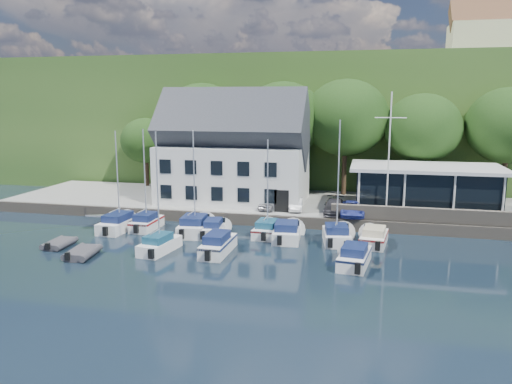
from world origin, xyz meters
TOP-DOWN VIEW (x-y plane):
  - ground at (0.00, 0.00)m, footprint 180.00×180.00m
  - quay at (0.00, 17.50)m, footprint 60.00×13.00m
  - quay_face at (0.00, 11.00)m, footprint 60.00×0.30m
  - hillside at (0.00, 62.00)m, footprint 160.00×75.00m
  - field_patch at (8.00, 70.00)m, footprint 50.00×30.00m
  - farmhouse at (22.00, 52.00)m, footprint 10.40×7.00m
  - harbor_building at (-7.00, 16.50)m, footprint 14.40×8.20m
  - club_pavilion at (11.00, 16.00)m, footprint 13.20×7.20m
  - seawall at (12.00, 11.40)m, footprint 18.00×0.50m
  - gangway at (-16.50, 9.00)m, footprint 1.20×6.00m
  - car_silver at (-2.68, 13.51)m, footprint 2.06×3.59m
  - car_white at (-0.37, 13.61)m, footprint 1.52×3.41m
  - car_dgrey at (3.14, 13.05)m, footprint 1.89×4.40m
  - car_blue at (4.70, 12.55)m, footprint 1.73×3.91m
  - flagpole at (7.56, 12.39)m, footprint 2.54×0.20m
  - tree_0 at (-19.24, 22.75)m, footprint 5.74×5.74m
  - tree_1 at (-12.26, 22.55)m, footprint 8.58×8.58m
  - tree_2 at (-2.98, 21.60)m, footprint 8.63×8.63m
  - tree_3 at (3.46, 22.31)m, footprint 8.80×8.80m
  - tree_4 at (11.08, 22.14)m, footprint 7.72×7.72m
  - tree_5 at (18.97, 22.15)m, footprint 8.15×8.15m
  - boat_r1_0 at (-14.46, 7.01)m, footprint 2.38×6.92m
  - boat_r1_1 at (-12.33, 7.73)m, footprint 1.89×5.29m
  - boat_r1_2 at (-7.83, 7.36)m, footprint 2.94×6.52m
  - boat_r1_3 at (-6.20, 7.34)m, footprint 2.36×5.61m
  - boat_r1_4 at (-1.85, 7.96)m, footprint 2.20×5.40m
  - boat_r1_5 at (-0.12, 7.19)m, footprint 2.74×5.95m
  - boat_r1_6 at (3.76, 7.24)m, footprint 2.98×5.64m
  - boat_r1_7 at (6.58, 7.39)m, footprint 2.61×5.80m
  - boat_r2_1 at (-8.65, 2.03)m, footprint 2.55×5.82m
  - boat_r2_2 at (-4.41, 2.71)m, footprint 1.85×6.48m
  - boat_r2_4 at (5.28, 2.10)m, footprint 2.65×6.01m
  - dinghy_0 at (-16.54, 1.49)m, footprint 1.80×2.90m
  - dinghy_1 at (-13.52, -0.26)m, footprint 2.29×3.40m

SIDE VIEW (x-z plane):
  - ground at x=0.00m, z-range 0.00..0.00m
  - gangway at x=-16.50m, z-range -0.70..0.70m
  - dinghy_0 at x=-16.54m, z-range 0.00..0.67m
  - dinghy_1 at x=-13.52m, z-range 0.00..0.74m
  - quay at x=0.00m, z-range 0.00..1.00m
  - quay_face at x=0.00m, z-range 0.00..1.00m
  - boat_r1_3 at x=-6.20m, z-range 0.00..1.34m
  - boat_r1_7 at x=6.58m, z-range 0.00..1.42m
  - boat_r2_4 at x=5.28m, z-range 0.00..1.47m
  - boat_r1_5 at x=-0.12m, z-range 0.00..1.50m
  - boat_r2_2 at x=-4.41m, z-range 0.00..1.55m
  - car_white at x=-0.37m, z-range 1.00..2.09m
  - car_silver at x=-2.68m, z-range 1.00..2.15m
  - seawall at x=12.00m, z-range 1.00..2.20m
  - car_dgrey at x=3.14m, z-range 1.00..2.26m
  - car_blue at x=4.70m, z-range 1.00..2.31m
  - club_pavilion at x=11.00m, z-range 1.00..5.10m
  - boat_r1_4 at x=-1.85m, z-range 0.00..8.26m
  - boat_r2_1 at x=-8.65m, z-range 0.00..8.38m
  - boat_r1_1 at x=-12.33m, z-range 0.00..8.89m
  - boat_r1_6 at x=3.76m, z-range 0.00..8.95m
  - boat_r1_0 at x=-14.46m, z-range 0.00..9.30m
  - boat_r1_2 at x=-7.83m, z-range 0.00..9.58m
  - tree_0 at x=-19.24m, z-range 1.00..8.84m
  - harbor_building at x=-7.00m, z-range 1.00..9.70m
  - tree_4 at x=11.08m, z-range 1.00..11.55m
  - flagpole at x=7.56m, z-range 1.00..11.56m
  - tree_5 at x=18.97m, z-range 1.00..12.14m
  - tree_1 at x=-12.26m, z-range 1.00..12.72m
  - tree_2 at x=-2.98m, z-range 1.00..12.80m
  - tree_3 at x=3.46m, z-range 1.00..13.03m
  - hillside at x=0.00m, z-range 0.00..16.00m
  - field_patch at x=8.00m, z-range 16.00..16.30m
  - farmhouse at x=22.00m, z-range 16.00..24.20m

